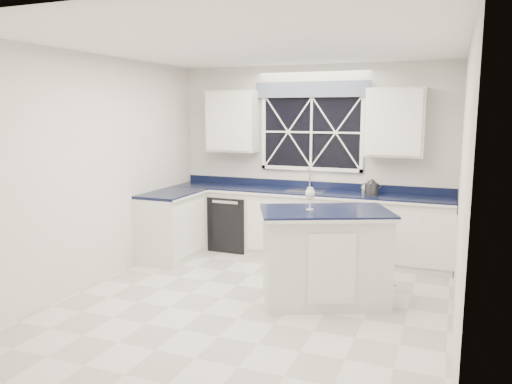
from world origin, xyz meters
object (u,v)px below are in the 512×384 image
at_px(faucet, 309,178).
at_px(wine_glass, 310,194).
at_px(soap_bottle, 366,185).
at_px(island, 325,256).
at_px(kettle, 371,187).
at_px(dishwasher, 235,221).

bearing_deg(faucet, wine_glass, -74.22).
height_order(faucet, soap_bottle, faucet).
bearing_deg(faucet, soap_bottle, 0.30).
distance_m(island, kettle, 1.70).
height_order(dishwasher, faucet, faucet).
xyz_separation_m(island, kettle, (0.23, 1.60, 0.53)).
height_order(faucet, kettle, faucet).
bearing_deg(dishwasher, island, -41.92).
xyz_separation_m(island, wine_glass, (-0.16, -0.05, 0.67)).
relative_size(faucet, soap_bottle, 1.60).
relative_size(island, kettle, 5.18).
xyz_separation_m(dishwasher, wine_glass, (1.62, -1.65, 0.76)).
height_order(dishwasher, kettle, kettle).
xyz_separation_m(island, soap_bottle, (0.12, 1.80, 0.53)).
bearing_deg(soap_bottle, kettle, -61.49).
bearing_deg(dishwasher, wine_glass, -45.54).
distance_m(faucet, island, 2.01).
bearing_deg(wine_glass, faucet, 105.78).
bearing_deg(kettle, faucet, -175.39).
height_order(dishwasher, island, island).
distance_m(faucet, kettle, 0.94).
relative_size(wine_glass, soap_bottle, 1.27).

